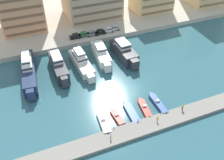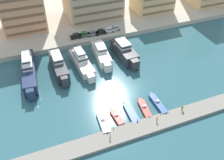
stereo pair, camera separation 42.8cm
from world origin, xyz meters
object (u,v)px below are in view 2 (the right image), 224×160
motorboat_red_left (117,117)px  motorboat_blue_center (158,104)px  motorboat_red_center_left (144,108)px  pedestrian_far_side (183,107)px  motorboat_blue_mid_left (131,113)px  car_black_far_left (76,36)px  yacht_navy_far_left (29,70)px  yacht_ivory_mid_left (82,62)px  car_black_center_left (100,32)px  yacht_white_center_left (102,54)px  car_white_center (109,30)px  yacht_charcoal_center (125,52)px  motorboat_white_far_left (103,122)px  car_grey_mid_left (92,33)px  pedestrian_near_edge (110,135)px  yacht_charcoal_left (59,66)px  pedestrian_mid_deck (157,119)px  car_green_left (84,34)px  car_silver_center_right (115,28)px

motorboat_red_left → motorboat_blue_center: (12.12, 0.19, 0.08)m
motorboat_red_center_left → pedestrian_far_side: size_ratio=4.21×
motorboat_blue_mid_left → car_black_far_left: size_ratio=1.99×
yacht_navy_far_left → yacht_ivory_mid_left: yacht_navy_far_left is taller
motorboat_red_left → car_black_center_left: car_black_center_left is taller
yacht_white_center_left → motorboat_red_center_left: 26.17m
motorboat_blue_center → car_white_center: bearing=88.7°
yacht_charcoal_center → motorboat_white_far_left: (-16.58, -24.60, -1.73)m
motorboat_red_center_left → pedestrian_far_side: (8.69, -4.41, 1.41)m
car_grey_mid_left → car_black_center_left: 3.04m
yacht_navy_far_left → motorboat_red_left: (18.41, -25.15, -2.17)m
motorboat_blue_mid_left → pedestrian_near_edge: (-8.04, -5.69, 1.38)m
motorboat_blue_mid_left → yacht_charcoal_left: bearing=118.9°
yacht_navy_far_left → pedestrian_mid_deck: yacht_navy_far_left is taller
yacht_charcoal_left → motorboat_red_left: bearing=-68.9°
motorboat_blue_center → pedestrian_near_edge: pedestrian_near_edge is taller
car_black_center_left → motorboat_blue_center: bearing=-86.1°
yacht_ivory_mid_left → motorboat_red_center_left: (10.27, -23.86, -1.70)m
yacht_white_center_left → yacht_charcoal_center: size_ratio=0.99×
yacht_charcoal_center → car_black_center_left: yacht_charcoal_center is taller
motorboat_blue_center → car_green_left: car_green_left is taller
yacht_white_center_left → car_silver_center_right: yacht_white_center_left is taller
motorboat_blue_center → pedestrian_near_edge: 17.20m
yacht_charcoal_center → motorboat_blue_mid_left: yacht_charcoal_center is taller
yacht_navy_far_left → car_black_center_left: size_ratio=5.35×
yacht_charcoal_left → motorboat_white_far_left: (5.62, -24.98, -1.75)m
car_black_far_left → motorboat_white_far_left: bearing=-95.7°
yacht_ivory_mid_left → motorboat_white_far_left: size_ratio=2.13×
yacht_white_center_left → motorboat_red_left: yacht_white_center_left is taller
pedestrian_mid_deck → car_silver_center_right: bearing=81.1°
yacht_charcoal_center → car_black_center_left: (-3.28, 15.14, 0.42)m
motorboat_red_center_left → car_white_center: size_ratio=1.79×
car_grey_mid_left → yacht_white_center_left: bearing=-95.2°
yacht_navy_far_left → pedestrian_near_edge: bearing=-64.9°
yacht_ivory_mid_left → car_silver_center_right: bearing=41.7°
motorboat_blue_center → pedestrian_near_edge: (-16.11, -5.88, 1.29)m
motorboat_red_left → motorboat_red_center_left: size_ratio=0.88×
motorboat_red_center_left → car_white_center: (5.03, 39.43, 2.27)m
motorboat_blue_mid_left → motorboat_red_left: bearing=-180.0°
yacht_navy_far_left → yacht_white_center_left: size_ratio=1.38×
motorboat_blue_mid_left → pedestrian_near_edge: bearing=-144.7°
yacht_charcoal_left → car_white_center: (22.50, 14.97, 0.40)m
car_black_center_left → car_silver_center_right: 6.35m
motorboat_red_center_left → yacht_ivory_mid_left: bearing=113.3°
yacht_white_center_left → pedestrian_mid_deck: yacht_white_center_left is taller
yacht_white_center_left → car_white_center: bearing=59.8°
yacht_charcoal_left → car_black_far_left: 17.98m
yacht_navy_far_left → car_silver_center_right: (34.15, 14.87, 0.12)m
car_black_far_left → car_grey_mid_left: same height
yacht_ivory_mid_left → motorboat_blue_mid_left: (6.33, -23.93, -1.72)m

